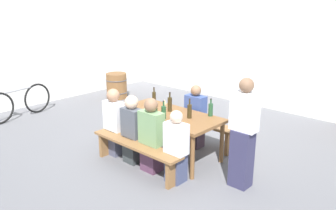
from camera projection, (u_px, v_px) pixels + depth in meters
ground_plane at (168, 154)px, 5.97m from camera, size 24.00×24.00×0.00m
back_wall at (275, 43)px, 8.13m from camera, size 14.00×0.20×3.20m
side_wall at (31, 41)px, 8.49m from camera, size 0.20×7.88×3.20m
tasting_table at (168, 118)px, 5.77m from camera, size 1.84×0.89×0.75m
bench_near at (136, 149)px, 5.34m from camera, size 1.74×0.30×0.45m
bench_far at (195, 125)px, 6.39m from camera, size 1.74×0.30×0.45m
wine_bottle_0 at (155, 113)px, 5.42m from camera, size 0.08×0.08×0.30m
wine_bottle_1 at (154, 98)px, 6.18m from camera, size 0.07×0.07×0.34m
wine_bottle_2 at (211, 109)px, 5.60m from camera, size 0.08×0.08×0.30m
wine_bottle_3 at (164, 112)px, 5.47m from camera, size 0.08×0.08×0.30m
wine_bottle_4 at (189, 111)px, 5.50m from camera, size 0.07×0.07×0.32m
wine_bottle_5 at (170, 104)px, 5.84m from camera, size 0.08×0.08×0.34m
wine_glass_0 at (149, 112)px, 5.54m from camera, size 0.07×0.07×0.14m
wine_glass_1 at (176, 116)px, 5.22m from camera, size 0.08×0.08×0.18m
wine_glass_2 at (134, 98)px, 6.25m from camera, size 0.06×0.06×0.17m
wine_glass_3 at (165, 102)px, 5.97m from camera, size 0.07×0.07×0.17m
seated_guest_near_0 at (114, 123)px, 5.84m from camera, size 0.37×0.24×1.17m
seated_guest_near_1 at (132, 130)px, 5.54m from camera, size 0.36×0.24×1.14m
seated_guest_near_2 at (151, 137)px, 5.26m from camera, size 0.39×0.24×1.18m
seated_guest_near_3 at (176, 148)px, 4.94m from camera, size 0.34×0.24×1.10m
seated_guest_far_0 at (195, 118)px, 6.15m from camera, size 0.37×0.24×1.15m
standing_host at (243, 136)px, 4.75m from camera, size 0.37×0.24×1.59m
wine_barrel at (117, 86)px, 9.35m from camera, size 0.59×0.59×0.68m
parked_bicycle_0 at (19, 102)px, 7.71m from camera, size 0.36×1.66×0.90m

